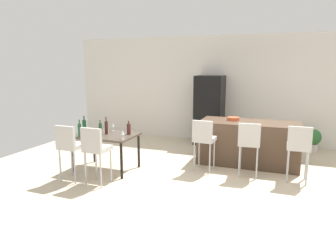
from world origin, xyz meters
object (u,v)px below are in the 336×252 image
Objects in this scene: bar_chair_middle at (249,141)px; dining_chair_near at (70,144)px; wine_bottle_end at (106,127)px; wine_glass_near at (122,133)px; wine_bottle_far at (129,129)px; kitchen_island at (249,143)px; bar_chair_right at (299,145)px; wine_bottle_inner at (84,126)px; fruit_bowl at (233,119)px; dining_chair_far at (95,147)px; wine_bottle_middle at (80,130)px; potted_plant at (313,139)px; bar_chair_left at (204,137)px; wine_glass_right at (113,125)px; refrigerator at (209,110)px; dining_table at (106,138)px; wine_bottle_left at (100,129)px.

bar_chair_middle and dining_chair_near have the same top height.
wine_glass_near is (0.52, -0.29, -0.01)m from wine_bottle_end.
wine_bottle_end reaches higher than wine_bottle_far.
bar_chair_right reaches higher than kitchen_island.
kitchen_island is 6.15× the size of wine_bottle_inner.
wine_bottle_far is at bearing -144.37° from fruit_bowl.
wine_bottle_end is at bearing 108.18° from dining_chair_far.
wine_bottle_middle is 0.57× the size of potted_plant.
wine_bottle_middle reaches higher than bar_chair_middle.
bar_chair_left is 1.93m from wine_glass_right.
kitchen_island is 1.98× the size of bar_chair_left.
kitchen_island is 3.27m from dining_chair_far.
bar_chair_left is at bearing -79.54° from refrigerator.
bar_chair_left is 6.03× the size of wine_glass_right.
wine_bottle_far is at bearing 33.11° from wine_bottle_middle.
dining_chair_near is at bearing -138.38° from fruit_bowl.
bar_chair_right is at bearing 19.53° from dining_chair_near.
wine_glass_near is (-2.22, -0.85, 0.17)m from bar_chair_middle.
dining_table is at bearing -162.59° from bar_chair_left.
fruit_bowl is (2.29, 1.47, 0.08)m from wine_bottle_end.
bar_chair_right is 6.03× the size of wine_glass_right.
bar_chair_right is 3.31× the size of wine_bottle_left.
refrigerator reaches higher than wine_glass_right.
bar_chair_left is 2.03m from wine_bottle_left.
bar_chair_left is at bearing -115.28° from fruit_bowl.
wine_glass_near is at bearing -28.78° from wine_bottle_end.
wine_bottle_left is at bearing 171.19° from wine_glass_near.
wine_bottle_far is at bearing -172.30° from bar_chair_right.
dining_chair_far is at bearing -150.90° from bar_chair_middle.
wine_bottle_inner is at bearing -170.40° from bar_chair_middle.
kitchen_island is 1.73× the size of dining_table.
dining_chair_near is at bearing -160.47° from bar_chair_right.
wine_bottle_inner is at bearing -172.65° from wine_bottle_far.
wine_bottle_end reaches higher than wine_glass_right.
potted_plant is (4.03, 2.87, -0.33)m from dining_table.
dining_table is 0.55m from wine_bottle_middle.
wine_bottle_left is 0.57m from wine_bottle_inner.
wine_bottle_inner reaches higher than fruit_bowl.
bar_chair_left reaches higher than wine_glass_right.
bar_chair_right reaches higher than wine_glass_near.
wine_glass_right reaches higher than potted_plant.
bar_chair_middle is 0.57× the size of refrigerator.
kitchen_island is 2.59m from wine_bottle_far.
wine_glass_near is (-1.34, -0.85, 0.17)m from bar_chair_left.
wine_bottle_left is (-2.74, -0.77, 0.17)m from bar_chair_middle.
bar_chair_left reaches higher than dining_table.
bar_chair_right is 0.57× the size of refrigerator.
wine_bottle_end is 0.20m from wine_bottle_left.
bar_chair_middle and bar_chair_right have the same top height.
wine_bottle_far is (-1.43, -0.43, 0.15)m from bar_chair_left.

